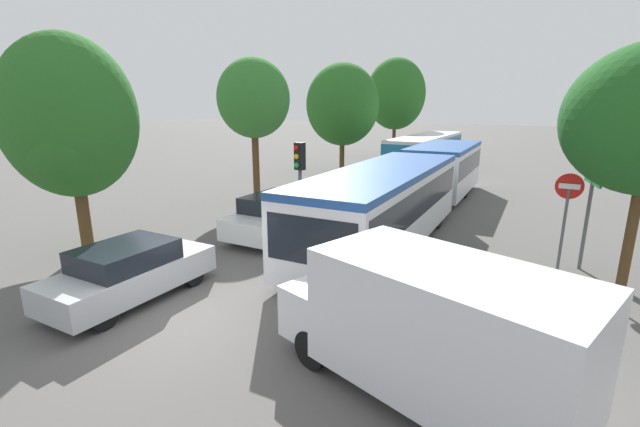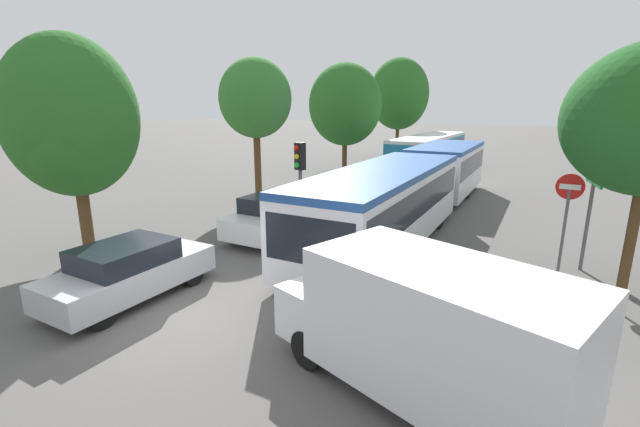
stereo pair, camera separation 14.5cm
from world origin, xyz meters
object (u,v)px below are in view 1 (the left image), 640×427
tree_left_mid (254,99)px  queued_car_silver (130,272)px  city_bus_rear (426,150)px  queued_car_red (346,193)px  articulated_bus (414,184)px  queued_car_white (278,215)px  tree_left_distant (396,94)px  traffic_light (300,170)px  no_entry_sign (566,208)px  white_van (432,326)px  tree_left_far (343,105)px  direction_sign_post (593,181)px  tree_left_near (69,121)px

tree_left_mid → queued_car_silver: bearing=-67.9°
city_bus_rear → queued_car_red: size_ratio=2.91×
articulated_bus → queued_car_white: bearing=-40.6°
queued_car_white → tree_left_distant: bearing=10.1°
articulated_bus → traffic_light: traffic_light is taller
queued_car_white → no_entry_sign: 9.02m
city_bus_rear → white_van: 25.34m
articulated_bus → no_entry_sign: no_entry_sign is taller
queued_car_white → tree_left_distant: 26.05m
queued_car_silver → traffic_light: (1.15, 5.83, 1.79)m
queued_car_silver → queued_car_white: size_ratio=0.92×
traffic_light → tree_left_far: size_ratio=0.46×
queued_car_silver → city_bus_rear: bearing=-1.2°
white_van → tree_left_distant: 33.64m
articulated_bus → no_entry_sign: 6.34m
queued_car_white → city_bus_rear: bearing=-1.0°
direction_sign_post → tree_left_near: (-13.54, -6.32, 1.56)m
city_bus_rear → queued_car_red: 13.30m
articulated_bus → direction_sign_post: size_ratio=4.91×
tree_left_far → no_entry_sign: bearing=-44.5°
white_van → tree_left_near: size_ratio=0.80×
direction_sign_post → articulated_bus: bearing=-38.2°
white_van → no_entry_sign: 7.27m
queued_car_silver → white_van: bearing=-90.4°
articulated_bus → tree_left_far: 13.49m
traffic_light → direction_sign_post: direction_sign_post is taller
articulated_bus → white_van: 11.07m
tree_left_far → tree_left_distant: 10.58m
white_van → direction_sign_post: direction_sign_post is taller
articulated_bus → direction_sign_post: direction_sign_post is taller
tree_left_near → tree_left_far: bearing=92.2°
queued_car_red → no_entry_sign: 9.59m
city_bus_rear → direction_sign_post: bearing=-151.3°
articulated_bus → tree_left_mid: tree_left_mid is taller
city_bus_rear → queued_car_silver: (-0.04, -24.37, -0.71)m
traffic_light → no_entry_sign: bearing=113.6°
tree_left_mid → tree_left_distant: 20.96m
traffic_light → queued_car_red: bearing=-156.6°
no_entry_sign → queued_car_white: bearing=-82.9°
articulated_bus → tree_left_distant: tree_left_distant is taller
queued_car_white → tree_left_near: 7.03m
city_bus_rear → tree_left_far: 6.89m
queued_car_silver → traffic_light: size_ratio=1.20×
tree_left_mid → tree_left_far: tree_left_far is taller
traffic_light → no_entry_sign: 7.93m
traffic_light → tree_left_near: (-5.20, -4.42, 1.63)m
direction_sign_post → tree_left_distant: size_ratio=0.42×
tree_left_mid → white_van: bearing=-41.6°
city_bus_rear → traffic_light: (1.11, -18.54, 1.08)m
tree_left_near → tree_left_mid: size_ratio=0.99×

